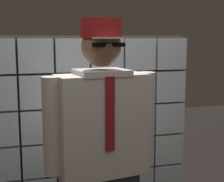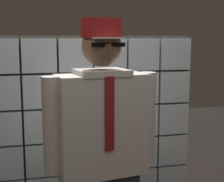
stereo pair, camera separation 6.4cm
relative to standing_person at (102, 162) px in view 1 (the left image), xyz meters
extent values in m
cube|color=silver|center=(0.52, 0.79, -0.53)|extent=(0.27, 0.08, 0.27)
cube|color=silver|center=(0.81, 0.79, -0.53)|extent=(0.27, 0.08, 0.27)
cube|color=silver|center=(-0.63, 0.79, -0.24)|extent=(0.27, 0.08, 0.27)
cube|color=silver|center=(-0.34, 0.79, -0.24)|extent=(0.27, 0.08, 0.27)
cube|color=silver|center=(-0.05, 0.79, -0.24)|extent=(0.27, 0.08, 0.27)
cube|color=silver|center=(0.23, 0.79, -0.24)|extent=(0.27, 0.08, 0.27)
cube|color=silver|center=(0.52, 0.79, -0.24)|extent=(0.27, 0.08, 0.27)
cube|color=silver|center=(0.81, 0.79, -0.24)|extent=(0.27, 0.08, 0.27)
cube|color=silver|center=(-0.63, 0.79, 0.05)|extent=(0.27, 0.08, 0.27)
cube|color=silver|center=(-0.34, 0.79, 0.05)|extent=(0.27, 0.08, 0.27)
cube|color=silver|center=(-0.05, 0.79, 0.05)|extent=(0.27, 0.08, 0.27)
cube|color=silver|center=(0.23, 0.79, 0.05)|extent=(0.27, 0.08, 0.27)
cube|color=silver|center=(0.52, 0.79, 0.05)|extent=(0.27, 0.08, 0.27)
cube|color=silver|center=(0.81, 0.79, 0.05)|extent=(0.27, 0.08, 0.27)
cube|color=silver|center=(-0.34, 0.79, 0.33)|extent=(0.27, 0.08, 0.27)
cube|color=silver|center=(-0.05, 0.79, 0.33)|extent=(0.27, 0.08, 0.27)
cube|color=silver|center=(0.23, 0.79, 0.33)|extent=(0.27, 0.08, 0.27)
cube|color=silver|center=(0.52, 0.79, 0.33)|extent=(0.27, 0.08, 0.27)
cube|color=silver|center=(0.81, 0.79, 0.33)|extent=(0.27, 0.08, 0.27)
cube|color=silver|center=(-0.34, 0.79, 0.62)|extent=(0.27, 0.08, 0.27)
cube|color=silver|center=(-0.05, 0.79, 0.62)|extent=(0.27, 0.08, 0.27)
cube|color=silver|center=(0.23, 0.79, 0.62)|extent=(0.27, 0.08, 0.27)
cube|color=silver|center=(0.52, 0.79, 0.62)|extent=(0.27, 0.08, 0.27)
cube|color=silver|center=(0.81, 0.79, 0.62)|extent=(0.27, 0.08, 0.27)
cube|color=#4C4438|center=(0.09, 0.84, -0.10)|extent=(1.75, 0.02, 1.75)
cube|color=silver|center=(0.00, 0.00, 0.24)|extent=(0.58, 0.32, 0.62)
cube|color=maroon|center=(0.02, -0.12, 0.33)|extent=(0.06, 0.02, 0.44)
cube|color=silver|center=(0.00, 0.00, 0.56)|extent=(0.34, 0.29, 0.04)
sphere|color=#846047|center=(0.00, 0.00, 0.71)|extent=(0.24, 0.24, 0.24)
ellipsoid|color=black|center=(0.01, -0.05, 0.67)|extent=(0.17, 0.11, 0.11)
cube|color=black|center=(0.02, -0.11, 0.72)|extent=(0.20, 0.04, 0.02)
cylinder|color=white|center=(0.01, -0.09, 0.76)|extent=(0.20, 0.20, 0.01)
cylinder|color=maroon|center=(0.00, 0.00, 0.82)|extent=(0.24, 0.24, 0.11)
cylinder|color=silver|center=(0.30, 0.05, 0.26)|extent=(0.13, 0.13, 0.57)
cylinder|color=silver|center=(-0.30, -0.05, 0.26)|extent=(0.13, 0.13, 0.57)
camera|label=1|loc=(-0.48, -1.98, 0.77)|focal=54.99mm
camera|label=2|loc=(-0.41, -1.99, 0.77)|focal=54.99mm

